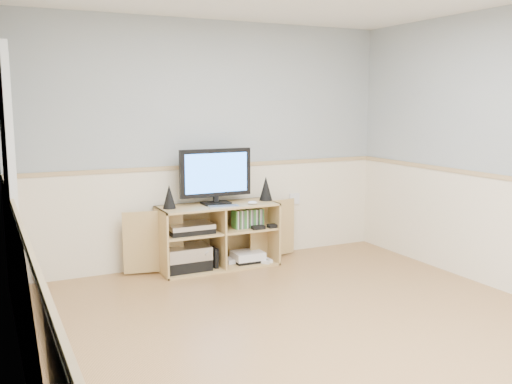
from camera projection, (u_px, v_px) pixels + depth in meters
room at (313, 169)px, 4.00m from camera, size 4.04×4.54×2.54m
media_cabinet at (216, 234)px, 5.86m from camera, size 1.90×0.46×0.65m
monitor at (216, 174)px, 5.75m from camera, size 0.76×0.18×0.56m
speaker_left at (169, 197)px, 5.54m from camera, size 0.13×0.13×0.23m
speaker_right at (266, 188)px, 6.00m from camera, size 0.14×0.14×0.25m
keyboard at (224, 206)px, 5.64m from camera, size 0.32×0.17×0.01m
mouse at (253, 203)px, 5.77m from camera, size 0.11×0.09×0.04m
av_components at (188, 250)px, 5.68m from camera, size 0.52×0.33×0.47m
game_consoles at (246, 257)px, 5.97m from camera, size 0.45×0.30×0.11m
game_cases at (248, 218)px, 5.91m from camera, size 0.32×0.14×0.19m
wall_outlet at (294, 199)px, 6.42m from camera, size 0.12×0.03×0.12m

